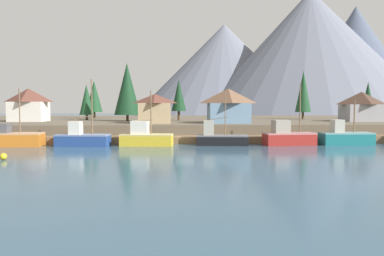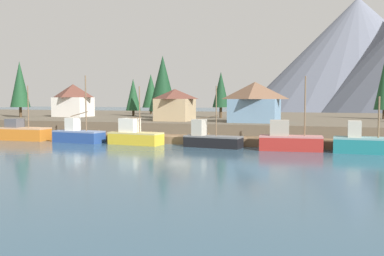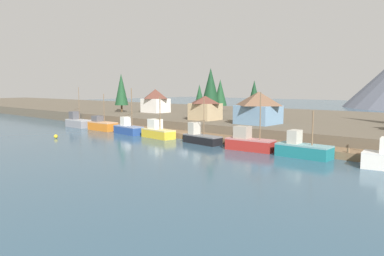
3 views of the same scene
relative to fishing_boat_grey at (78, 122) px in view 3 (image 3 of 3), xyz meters
name	(u,v)px [view 3 (image 3 of 3)]	position (x,y,z in m)	size (l,w,h in m)	color
ground_plane	(248,132)	(32.79, 21.70, -1.66)	(400.00, 400.00, 1.00)	#335166
dock	(193,136)	(32.79, 3.69, -0.66)	(80.00, 4.00, 1.60)	brown
shoreline_bank	(275,120)	(32.79, 33.70, 0.09)	(400.00, 56.00, 2.50)	brown
fishing_boat_grey	(78,122)	(0.00, 0.00, 0.00)	(7.14, 3.11, 9.26)	gray
fishing_boat_orange	(102,125)	(9.55, 0.06, -0.05)	(7.16, 2.99, 7.85)	#CC6B1E
fishing_boat_blue	(128,129)	(18.75, -0.09, -0.11)	(7.33, 3.32, 9.10)	navy
fishing_boat_yellow	(157,131)	(27.34, -0.07, 0.02)	(7.33, 3.30, 7.58)	gold
fishing_boat_black	(201,137)	(37.68, 0.10, -0.13)	(7.30, 3.03, 7.55)	black
fishing_boat_red	(249,142)	(47.17, -0.14, 0.06)	(7.34, 3.34, 8.56)	maroon
fishing_boat_teal	(303,149)	(55.48, 0.12, -0.07)	(7.12, 2.88, 6.24)	#196B70
house_tan	(205,108)	(27.98, 12.83, 3.89)	(5.58, 5.32, 5.00)	tan
house_white	(155,100)	(3.46, 21.29, 4.56)	(6.65, 5.53, 6.28)	silver
house_blue	(258,107)	(40.66, 12.97, 4.39)	(7.19, 6.85, 5.97)	#6689A8
conifer_near_left	(220,93)	(12.17, 38.51, 6.57)	(3.85, 3.85, 9.00)	#4C3823
conifer_near_right	(199,97)	(12.66, 28.77, 5.62)	(3.02, 3.02, 7.53)	#4C3823
conifer_mid_right	(211,89)	(22.13, 21.81, 7.58)	(5.06, 5.06, 11.26)	#4C3823
conifer_back_left	(121,89)	(-4.93, 16.38, 7.53)	(3.65, 3.65, 10.53)	#4C3823
conifer_back_right	(254,95)	(32.19, 24.84, 6.42)	(3.00, 3.00, 8.31)	#4C3823
channel_buoy	(56,136)	(13.98, -12.89, -0.81)	(0.70, 0.70, 0.70)	gold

